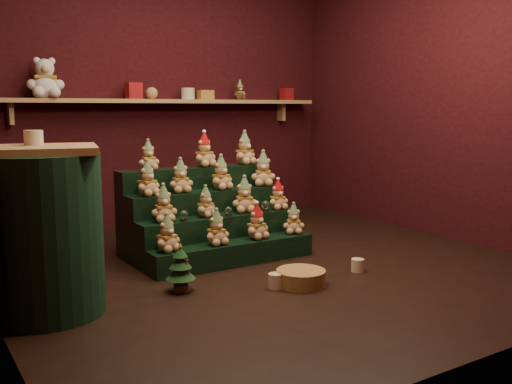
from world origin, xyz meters
TOP-DOWN VIEW (x-y plane):
  - ground at (0.00, 0.00)m, footprint 4.00×4.00m
  - back_wall at (0.00, 2.05)m, footprint 4.00×0.10m
  - right_wall at (2.05, 0.00)m, footprint 0.10×4.00m
  - back_shelf at (0.00, 1.87)m, footprint 3.60×0.26m
  - riser_tier_front at (-0.20, 0.15)m, footprint 1.40×0.22m
  - riser_tier_midfront at (-0.20, 0.37)m, footprint 1.40×0.22m
  - riser_tier_midback at (-0.20, 0.59)m, footprint 1.40×0.22m
  - riser_tier_back at (-0.20, 0.81)m, footprint 1.40×0.22m
  - teddy_0 at (-0.77, 0.16)m, footprint 0.24×0.23m
  - teddy_1 at (-0.36, 0.15)m, footprint 0.21×0.19m
  - teddy_2 at (0.02, 0.16)m, footprint 0.24×0.22m
  - teddy_3 at (0.39, 0.16)m, footprint 0.24×0.23m
  - teddy_4 at (-0.69, 0.38)m, footprint 0.23×0.21m
  - teddy_5 at (-0.33, 0.38)m, footprint 0.23×0.22m
  - teddy_6 at (0.04, 0.39)m, footprint 0.26×0.25m
  - teddy_7 at (0.36, 0.35)m, footprint 0.18×0.17m
  - teddy_8 at (-0.74, 0.59)m, footprint 0.24×0.23m
  - teddy_9 at (-0.44, 0.61)m, footprint 0.22×0.20m
  - teddy_10 at (-0.07, 0.59)m, footprint 0.25×0.24m
  - teddy_11 at (0.36, 0.59)m, footprint 0.28×0.27m
  - teddy_12 at (-0.64, 0.80)m, footprint 0.18×0.16m
  - teddy_13 at (-0.12, 0.81)m, footprint 0.25×0.23m
  - teddy_14 at (0.29, 0.79)m, footprint 0.26×0.25m
  - snow_globe_a at (-0.56, 0.31)m, footprint 0.06×0.06m
  - snow_globe_b at (-0.16, 0.31)m, footprint 0.06×0.06m
  - snow_globe_c at (0.20, 0.31)m, footprint 0.07×0.07m
  - side_table at (-1.71, -0.18)m, footprint 0.77×0.71m
  - table_ornament at (-1.71, -0.08)m, footprint 0.11×0.11m
  - mini_christmas_tree at (-0.85, -0.25)m, footprint 0.20×0.20m
  - mug_left at (-0.27, -0.53)m, footprint 0.10×0.10m
  - mug_right at (0.49, -0.53)m, footprint 0.10×0.10m
  - wicker_basket at (-0.08, -0.57)m, footprint 0.38×0.38m
  - white_bear at (-1.20, 1.84)m, footprint 0.36×0.34m
  - brown_bear at (0.87, 1.84)m, footprint 0.17×0.15m
  - gift_tin_red_a at (-0.36, 1.85)m, footprint 0.14×0.14m
  - gift_tin_cream at (0.24, 1.85)m, footprint 0.14×0.14m
  - gift_tin_red_b at (1.51, 1.85)m, footprint 0.12×0.12m
  - shelf_plush_ball at (-0.17, 1.85)m, footprint 0.12×0.12m
  - scarf_gift_box at (0.45, 1.85)m, footprint 0.16×0.10m

SIDE VIEW (x-z plane):
  - ground at x=0.00m, z-range 0.00..0.00m
  - mug_right at x=0.49m, z-range 0.00..0.10m
  - mug_left at x=-0.27m, z-range 0.00..0.10m
  - wicker_basket at x=-0.08m, z-range 0.00..0.11m
  - riser_tier_front at x=-0.20m, z-range 0.00..0.18m
  - mini_christmas_tree at x=-0.85m, z-range 0.00..0.34m
  - riser_tier_midfront at x=-0.20m, z-range 0.00..0.36m
  - riser_tier_midback at x=-0.20m, z-range 0.00..0.54m
  - teddy_3 at x=0.39m, z-range 0.18..0.43m
  - teddy_1 at x=-0.36m, z-range 0.18..0.45m
  - teddy_0 at x=-0.77m, z-range 0.18..0.46m
  - teddy_2 at x=0.02m, z-range 0.18..0.46m
  - riser_tier_back at x=-0.20m, z-range 0.00..0.72m
  - snow_globe_b at x=-0.16m, z-range 0.36..0.44m
  - snow_globe_a at x=-0.56m, z-range 0.36..0.45m
  - snow_globe_c at x=0.20m, z-range 0.36..0.46m
  - teddy_5 at x=-0.33m, z-range 0.36..0.61m
  - teddy_7 at x=0.36m, z-range 0.36..0.61m
  - side_table at x=-1.71m, z-range -0.01..1.01m
  - teddy_4 at x=-0.69m, z-range 0.36..0.65m
  - teddy_6 at x=0.04m, z-range 0.36..0.66m
  - teddy_9 at x=-0.44m, z-range 0.54..0.82m
  - teddy_8 at x=-0.74m, z-range 0.54..0.82m
  - teddy_10 at x=-0.07m, z-range 0.54..0.83m
  - teddy_11 at x=0.36m, z-range 0.54..0.85m
  - teddy_12 at x=-0.64m, z-range 0.72..0.97m
  - teddy_13 at x=-0.12m, z-range 0.72..1.01m
  - teddy_14 at x=0.29m, z-range 0.72..1.02m
  - table_ornament at x=-1.71m, z-range 1.01..1.10m
  - back_shelf at x=0.00m, z-range 1.17..1.41m
  - scarf_gift_box at x=0.45m, z-range 1.32..1.42m
  - gift_tin_cream at x=0.24m, z-range 1.32..1.44m
  - shelf_plush_ball at x=-0.17m, z-range 1.32..1.44m
  - gift_tin_red_b at x=1.51m, z-range 1.32..1.46m
  - back_wall at x=0.00m, z-range 0.00..2.80m
  - right_wall at x=2.05m, z-range 0.00..2.80m
  - gift_tin_red_a at x=-0.36m, z-range 1.32..1.48m
  - brown_bear at x=0.87m, z-range 1.32..1.53m
  - white_bear at x=-1.20m, z-range 1.32..1.78m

